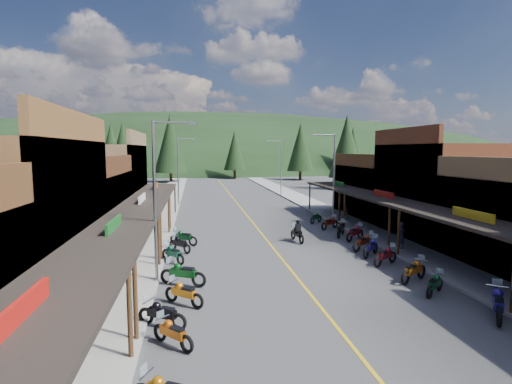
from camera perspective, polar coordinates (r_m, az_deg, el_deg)
name	(u,v)px	position (r m, az deg, el deg)	size (l,w,h in m)	color
ground	(273,248)	(27.22, 2.43, -7.96)	(220.00, 220.00, 0.00)	#38383A
centerline	(240,207)	(46.66, -2.33, -2.08)	(0.15, 90.00, 0.01)	gold
sidewalk_west	(164,208)	(46.50, -13.05, -2.18)	(3.40, 94.00, 0.15)	gray
sidewalk_east	(312,204)	(48.39, 7.96, -1.76)	(3.40, 94.00, 0.15)	gray
shop_west_2	(63,212)	(29.20, -25.83, -2.54)	(10.90, 9.00, 6.20)	#3F2111
shop_west_3	(97,184)	(38.32, -21.75, 1.02)	(10.90, 10.20, 8.20)	brown
shop_east_2	(447,190)	(33.61, 25.57, 0.21)	(10.90, 9.00, 8.20)	#562B19
shop_east_3	(386,191)	(41.93, 18.09, 0.19)	(10.90, 10.20, 6.20)	#4C2D16
streetlight_0	(158,193)	(20.10, -13.86, -0.18)	(2.16, 0.18, 8.00)	gray
streetlight_1	(179,168)	(47.99, -10.92, 3.38)	(2.16, 0.18, 8.00)	gray
streetlight_2	(333,174)	(36.07, 10.88, 2.55)	(2.16, 0.18, 8.00)	gray
streetlight_3	(280,165)	(57.24, 3.47, 3.88)	(2.16, 0.18, 8.00)	gray
ridge_hill	(208,167)	(161.13, -6.92, 3.62)	(310.00, 140.00, 60.00)	black
pine_0	(21,151)	(94.57, -30.51, 5.13)	(5.04, 5.04, 11.00)	black
pine_1	(111,147)	(97.75, -19.98, 6.04)	(5.88, 5.88, 12.50)	black
pine_2	(170,143)	(84.06, -12.14, 6.84)	(6.72, 6.72, 14.00)	black
pine_3	(235,150)	(92.37, -3.08, 5.94)	(5.04, 5.04, 11.00)	black
pine_4	(300,147)	(88.98, 6.37, 6.40)	(5.88, 5.88, 12.50)	black
pine_5	(349,145)	(105.46, 13.13, 6.62)	(6.72, 6.72, 14.00)	black
pine_6	(409,150)	(103.44, 20.99, 5.56)	(5.04, 5.04, 11.00)	black
pine_7	(82,147)	(105.39, -23.64, 5.87)	(5.88, 5.88, 12.50)	black
pine_8	(85,154)	(68.04, -23.18, 5.02)	(4.48, 4.48, 10.00)	black
pine_9	(353,151)	(76.67, 13.66, 5.70)	(4.93, 4.93, 10.80)	black
pine_10	(123,149)	(76.99, -18.46, 5.86)	(5.38, 5.38, 11.60)	black
pine_11	(347,146)	(68.68, 12.81, 6.37)	(5.82, 5.82, 12.40)	black
bike_west_2	(173,332)	(14.36, -11.80, -18.94)	(0.63, 1.88, 1.07)	#A44B0B
bike_west_3	(162,313)	(15.81, -13.29, -16.43)	(0.67, 2.02, 1.15)	black
bike_west_4	(184,292)	(17.67, -10.28, -13.88)	(0.68, 2.04, 1.17)	#CB6F0E
bike_west_5	(183,272)	(20.01, -10.41, -11.24)	(0.78, 2.34, 1.34)	#0D4315
bike_west_6	(173,253)	(24.07, -11.79, -8.48)	(0.70, 2.09, 1.20)	#0E462E
bike_west_7	(180,243)	(26.43, -10.84, -7.18)	(0.69, 2.06, 1.18)	black
bike_west_8	(184,237)	(28.20, -10.32, -6.29)	(0.71, 2.12, 1.21)	#0B3817
bike_east_2	(498,302)	(18.71, 31.28, -13.26)	(0.78, 2.34, 1.34)	navy
bike_east_3	(435,283)	(20.30, 24.18, -11.81)	(0.63, 1.88, 1.07)	#0D451D
bike_east_4	(414,269)	(21.82, 21.62, -10.25)	(0.72, 2.15, 1.23)	#A64F0B
bike_east_5	(385,255)	(24.26, 18.01, -8.55)	(0.69, 2.06, 1.18)	maroon
bike_east_6	(371,246)	(25.95, 16.09, -7.46)	(0.73, 2.20, 1.26)	navy
bike_east_7	(364,241)	(27.25, 15.21, -6.83)	(0.71, 2.14, 1.22)	maroon
bike_east_8	(355,232)	(30.05, 13.97, -5.59)	(0.72, 2.17, 1.24)	maroon
bike_east_9	(341,228)	(31.17, 12.03, -5.12)	(0.73, 2.18, 1.25)	black
bike_east_10	(330,222)	(33.89, 10.50, -4.25)	(0.69, 2.08, 1.19)	#63180D
bike_east_11	(316,217)	(36.50, 8.58, -3.56)	(0.63, 1.90, 1.09)	#0D411C
rider_on_bike	(297,233)	(28.95, 5.91, -5.80)	(1.02, 2.24, 1.65)	black
pedestrian_east_a	(401,235)	(27.95, 20.01, -5.77)	(0.65, 0.42, 1.77)	#232030
pedestrian_east_b	(344,211)	(38.07, 12.52, -2.66)	(0.76, 0.44, 1.56)	brown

